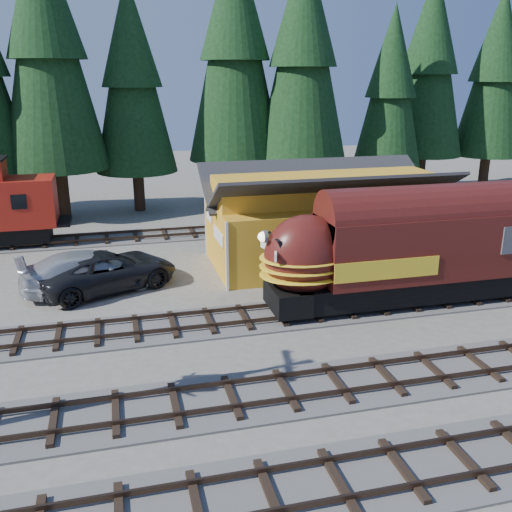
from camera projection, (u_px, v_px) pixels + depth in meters
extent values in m
plane|color=#6B665B|center=(420.00, 346.00, 21.83)|extent=(120.00, 120.00, 0.00)
cube|color=#4C4947|center=(133.00, 238.00, 36.09)|extent=(32.00, 3.20, 0.08)
cube|color=#38281E|center=(133.00, 237.00, 35.37)|extent=(32.00, 0.08, 0.16)
cube|color=#38281E|center=(132.00, 231.00, 36.69)|extent=(32.00, 0.08, 0.16)
cube|color=orange|center=(324.00, 232.00, 31.00)|extent=(12.00, 6.00, 3.40)
cube|color=gold|center=(326.00, 189.00, 30.26)|extent=(11.88, 3.30, 1.44)
cube|color=white|center=(218.00, 236.00, 28.51)|extent=(0.06, 2.40, 0.60)
cone|color=black|center=(46.00, 45.00, 37.64)|extent=(7.18, 7.18, 16.35)
cone|color=black|center=(132.00, 76.00, 40.53)|extent=(5.96, 5.96, 13.58)
cone|color=black|center=(235.00, 47.00, 41.81)|extent=(7.19, 7.19, 16.37)
cone|color=black|center=(303.00, 54.00, 41.29)|extent=(6.88, 6.88, 15.67)
cone|color=black|center=(391.00, 88.00, 43.80)|extent=(5.42, 5.42, 12.33)
cone|color=black|center=(429.00, 64.00, 46.94)|extent=(6.53, 6.53, 14.87)
cone|color=black|center=(496.00, 72.00, 48.33)|extent=(6.14, 6.14, 13.98)
cube|color=black|center=(431.00, 283.00, 25.91)|extent=(13.35, 2.39, 1.03)
cube|color=#4F1612|center=(450.00, 242.00, 25.49)|extent=(12.18, 2.81, 2.81)
ellipsoid|color=#4F1612|center=(305.00, 255.00, 23.92)|extent=(3.56, 2.75, 3.47)
sphere|color=white|center=(263.00, 237.00, 23.20)|extent=(0.41, 0.41, 0.41)
imported|color=black|center=(107.00, 271.00, 27.34)|extent=(7.34, 5.39, 1.85)
imported|color=#B6B9BE|center=(91.00, 271.00, 27.21)|extent=(6.95, 3.98, 1.90)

